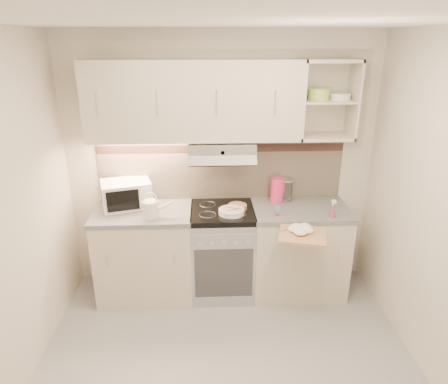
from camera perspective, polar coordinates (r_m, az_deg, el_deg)
The scene contains 17 objects.
ground at distance 3.38m, azimuth 0.65°, elevation -24.44°, with size 3.00×3.00×0.00m, color #9A9A9D.
room_shell at distance 2.85m, azimuth 0.41°, elevation 5.11°, with size 3.04×2.84×2.52m.
base_cabinet_left at distance 4.04m, azimuth -11.06°, elevation -8.78°, with size 0.90×0.60×0.86m, color beige.
worktop_left at distance 3.84m, azimuth -11.52°, elevation -2.92°, with size 0.92×0.62×0.04m, color slate.
base_cabinet_right at distance 4.09m, azimuth 10.44°, elevation -8.31°, with size 0.90×0.60×0.86m, color beige.
worktop_right at distance 3.89m, azimuth 10.87°, elevation -2.52°, with size 0.92×0.62×0.04m, color slate.
electric_range at distance 3.98m, azimuth -0.23°, elevation -8.43°, with size 0.60×0.60×0.90m.
microwave at distance 3.92m, azimuth -13.77°, elevation -0.29°, with size 0.52×0.45×0.25m.
watering_can at distance 3.65m, azimuth -10.30°, elevation -2.31°, with size 0.28×0.14×0.24m.
plate_stack at distance 3.68m, azimuth 1.08°, elevation -2.80°, with size 0.24×0.24×0.05m.
bread_loaf at distance 3.78m, azimuth 1.95°, elevation -2.14°, with size 0.18×0.18×0.04m, color #AB894B.
pink_pitcher at distance 3.95m, azimuth 7.60°, elevation 0.27°, with size 0.13×0.12×0.24m.
glass_jar at distance 4.00m, azimuth 8.89°, elevation 0.34°, with size 0.12×0.12×0.23m.
spice_jar at distance 3.68m, azimuth 7.67°, elevation -2.74°, with size 0.05×0.05×0.08m.
spray_bottle at distance 3.73m, azimuth 15.24°, elevation -2.48°, with size 0.07×0.07×0.18m.
cutting_board at distance 3.43m, azimuth 11.10°, elevation -6.05°, with size 0.38×0.34×0.02m, color tan.
dish_towel at distance 3.45m, azimuth 10.97°, elevation -5.11°, with size 0.23×0.20×0.06m, color white, non-canonical shape.
Camera 1 is at (-0.14, -2.37, 2.40)m, focal length 32.00 mm.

